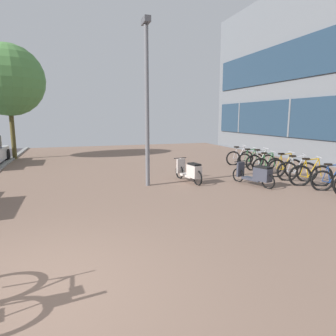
# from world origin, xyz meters

# --- Properties ---
(ground) EXTENTS (21.00, 40.00, 0.13)m
(ground) POSITION_xyz_m (1.43, 0.00, -0.02)
(ground) COLOR #302A2D
(bicycle_rack_02) EXTENTS (1.15, 0.66, 0.94)m
(bicycle_rack_02) POSITION_xyz_m (8.27, 3.03, 0.33)
(bicycle_rack_02) COLOR black
(bicycle_rack_02) RESTS_ON ground
(bicycle_rack_03) EXTENTS (1.33, 0.65, 1.02)m
(bicycle_rack_03) POSITION_xyz_m (8.15, 3.79, 0.36)
(bicycle_rack_03) COLOR black
(bicycle_rack_03) RESTS_ON ground
(bicycle_rack_04) EXTENTS (1.25, 0.75, 1.01)m
(bicycle_rack_04) POSITION_xyz_m (8.27, 4.55, 0.35)
(bicycle_rack_04) COLOR black
(bicycle_rack_04) RESTS_ON ground
(bicycle_rack_05) EXTENTS (1.38, 0.48, 1.00)m
(bicycle_rack_05) POSITION_xyz_m (8.38, 5.31, 0.35)
(bicycle_rack_05) COLOR black
(bicycle_rack_05) RESTS_ON ground
(bicycle_rack_06) EXTENTS (1.26, 0.48, 0.94)m
(bicycle_rack_06) POSITION_xyz_m (8.16, 6.07, 0.33)
(bicycle_rack_06) COLOR black
(bicycle_rack_06) RESTS_ON ground
(bicycle_rack_07) EXTENTS (1.37, 0.48, 0.99)m
(bicycle_rack_07) POSITION_xyz_m (8.38, 6.83, 0.35)
(bicycle_rack_07) COLOR black
(bicycle_rack_07) RESTS_ON ground
(bicycle_rack_08) EXTENTS (1.25, 0.47, 0.94)m
(bicycle_rack_08) POSITION_xyz_m (8.38, 7.60, 0.33)
(bicycle_rack_08) COLOR black
(bicycle_rack_08) RESTS_ON ground
(bicycle_rack_09) EXTENTS (1.35, 0.48, 0.97)m
(bicycle_rack_09) POSITION_xyz_m (8.28, 8.36, 0.34)
(bicycle_rack_09) COLOR black
(bicycle_rack_09) RESTS_ON ground
(scooter_near) EXTENTS (0.75, 1.73, 0.78)m
(scooter_near) POSITION_xyz_m (6.46, 4.36, 0.38)
(scooter_near) COLOR black
(scooter_near) RESTS_ON ground
(scooter_mid) EXTENTS (0.60, 1.78, 0.81)m
(scooter_mid) POSITION_xyz_m (4.58, 5.56, 0.39)
(scooter_mid) COLOR black
(scooter_mid) RESTS_ON ground
(lamp_post) EXTENTS (0.20, 0.52, 5.28)m
(lamp_post) POSITION_xyz_m (3.03, 5.55, 2.95)
(lamp_post) COLOR slate
(lamp_post) RESTS_ON ground
(street_tree) EXTENTS (3.72, 3.72, 6.04)m
(street_tree) POSITION_xyz_m (-2.29, 14.04, 4.17)
(street_tree) COLOR brown
(street_tree) RESTS_ON ground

